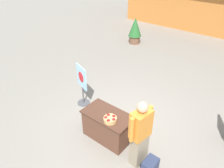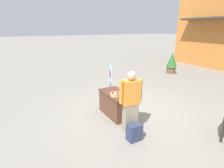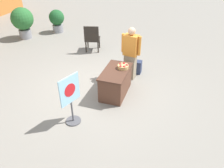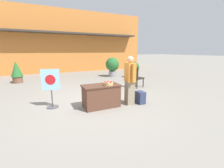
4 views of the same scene
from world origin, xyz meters
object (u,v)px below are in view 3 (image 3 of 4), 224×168
at_px(apple_basket, 123,66).
at_px(potted_plant_near_right, 57,20).
at_px(backpack, 136,67).
at_px(potted_plant_near_left, 22,20).
at_px(patio_chair, 92,37).
at_px(poster_board, 71,99).
at_px(display_table, 116,82).
at_px(person_visitor, 131,54).

distance_m(apple_basket, potted_plant_near_right, 5.78).
distance_m(backpack, potted_plant_near_left, 5.66).
bearing_deg(patio_chair, potted_plant_near_right, 42.46).
xyz_separation_m(patio_chair, potted_plant_near_left, (0.39, 3.40, 0.23)).
distance_m(apple_basket, poster_board, 1.80).
relative_size(poster_board, potted_plant_near_right, 1.19).
relative_size(patio_chair, potted_plant_near_right, 0.98).
bearing_deg(potted_plant_near_right, display_table, -134.18).
bearing_deg(display_table, potted_plant_near_right, 45.82).
bearing_deg(person_visitor, display_table, 0.00).
xyz_separation_m(potted_plant_near_right, potted_plant_near_left, (-1.17, 0.97, 0.20)).
height_order(backpack, potted_plant_near_right, potted_plant_near_right).
height_order(person_visitor, potted_plant_near_right, person_visitor).
bearing_deg(patio_chair, display_table, -160.16).
relative_size(person_visitor, backpack, 3.86).
height_order(person_visitor, poster_board, person_visitor).
height_order(display_table, patio_chair, patio_chair).
distance_m(apple_basket, backpack, 1.29).
relative_size(apple_basket, patio_chair, 0.29).
height_order(person_visitor, patio_chair, person_visitor).
bearing_deg(poster_board, patio_chair, 124.98).
bearing_deg(person_visitor, potted_plant_near_left, -100.28).
bearing_deg(potted_plant_near_right, person_visitor, -125.39).
relative_size(apple_basket, potted_plant_near_right, 0.28).
distance_m(poster_board, patio_chair, 4.09).
xyz_separation_m(backpack, patio_chair, (1.15, 2.01, 0.36)).
height_order(backpack, poster_board, poster_board).
bearing_deg(backpack, poster_board, 162.32).
distance_m(display_table, person_visitor, 1.09).
xyz_separation_m(person_visitor, poster_board, (-2.41, 0.76, -0.16)).
relative_size(person_visitor, potted_plant_near_left, 1.21).
height_order(display_table, potted_plant_near_right, potted_plant_near_right).
bearing_deg(display_table, patio_chair, 34.79).
bearing_deg(backpack, person_visitor, 161.59).
xyz_separation_m(display_table, potted_plant_near_left, (2.87, 5.13, 0.43)).
bearing_deg(display_table, apple_basket, -37.88).
xyz_separation_m(apple_basket, poster_board, (-1.63, 0.75, -0.12)).
xyz_separation_m(person_visitor, potted_plant_near_right, (3.07, 4.32, -0.23)).
bearing_deg(patio_chair, person_visitor, -143.66).
relative_size(display_table, backpack, 2.84).
xyz_separation_m(display_table, poster_board, (-1.44, 0.60, 0.30)).
relative_size(person_visitor, potted_plant_near_right, 1.55).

